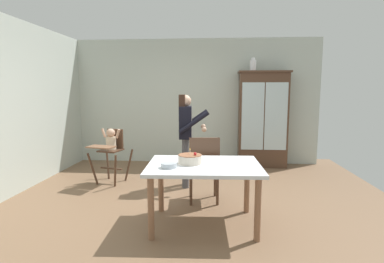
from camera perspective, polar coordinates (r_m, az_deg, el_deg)
The scene contains 10 objects.
ground_plane at distance 4.38m, azimuth -1.84°, elevation -13.65°, with size 6.24×6.24×0.00m, color brown.
wall_back at distance 6.71m, azimuth 0.58°, elevation 5.60°, with size 5.32×0.06×2.70m, color beige.
china_cabinet at distance 6.53m, azimuth 13.11°, elevation 2.29°, with size 1.05×0.48×1.99m.
ceramic_vase at distance 6.49m, azimuth 11.37°, elevation 12.11°, with size 0.13×0.13×0.27m.
high_chair_with_toddler at distance 5.42m, azimuth -15.02°, elevation -2.57°, with size 0.69×0.78×0.95m.
adult_person at distance 4.99m, azimuth -1.15°, elevation 0.48°, with size 0.52×0.51×1.53m.
dining_table at distance 3.60m, azimuth 2.26°, elevation -7.67°, with size 1.35×1.02×0.74m.
birthday_cake at distance 3.59m, azimuth -0.37°, elevation -5.19°, with size 0.28×0.28×0.19m.
serving_bowl at distance 3.42m, azimuth -4.37°, elevation -6.33°, with size 0.18×0.18×0.06m, color #B2BCC6.
dining_chair_far_side at distance 4.30m, azimuth 2.28°, elevation -6.30°, with size 0.48×0.48×0.96m.
Camera 1 is at (0.45, -4.06, 1.59)m, focal length 28.41 mm.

